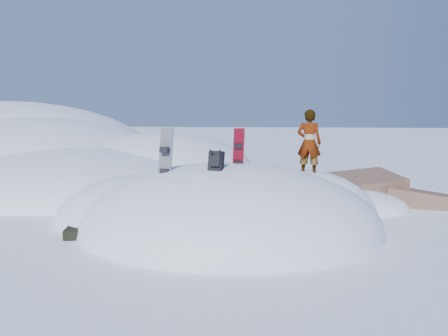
# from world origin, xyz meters

# --- Properties ---
(ground) EXTENTS (120.00, 120.00, 0.00)m
(ground) POSITION_xyz_m (0.00, 0.00, 0.00)
(ground) COLOR white
(ground) RESTS_ON ground
(snow_mound) EXTENTS (8.00, 6.00, 3.00)m
(snow_mound) POSITION_xyz_m (-0.17, 0.24, 0.00)
(snow_mound) COLOR silver
(snow_mound) RESTS_ON ground
(snow_ridge) EXTENTS (21.50, 18.50, 6.40)m
(snow_ridge) POSITION_xyz_m (-10.43, 9.85, 0.00)
(snow_ridge) COLOR silver
(snow_ridge) RESTS_ON ground
(rock_outcrop) EXTENTS (4.68, 4.41, 1.68)m
(rock_outcrop) POSITION_xyz_m (3.72, 3.01, 0.01)
(rock_outcrop) COLOR brown
(rock_outcrop) RESTS_ON ground
(snowboard_red) EXTENTS (0.31, 0.29, 1.35)m
(snowboard_red) POSITION_xyz_m (0.20, 0.13, 1.65)
(snowboard_red) COLOR #BB0A25
(snowboard_red) RESTS_ON snow_mound
(snowboard_dark) EXTENTS (0.36, 0.38, 1.60)m
(snowboard_dark) POSITION_xyz_m (-1.39, -0.43, 1.54)
(snowboard_dark) COLOR black
(snowboard_dark) RESTS_ON snow_mound
(backpack) EXTENTS (0.36, 0.40, 0.50)m
(backpack) POSITION_xyz_m (-0.22, -0.69, 1.64)
(backpack) COLOR black
(backpack) RESTS_ON snow_mound
(gear_pile) EXTENTS (0.97, 0.74, 0.25)m
(gear_pile) POSITION_xyz_m (-2.99, -1.11, 0.13)
(gear_pile) COLOR black
(gear_pile) RESTS_ON ground
(person) EXTENTS (0.67, 0.54, 1.59)m
(person) POSITION_xyz_m (1.86, 0.67, 1.94)
(person) COLOR slate
(person) RESTS_ON snow_mound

